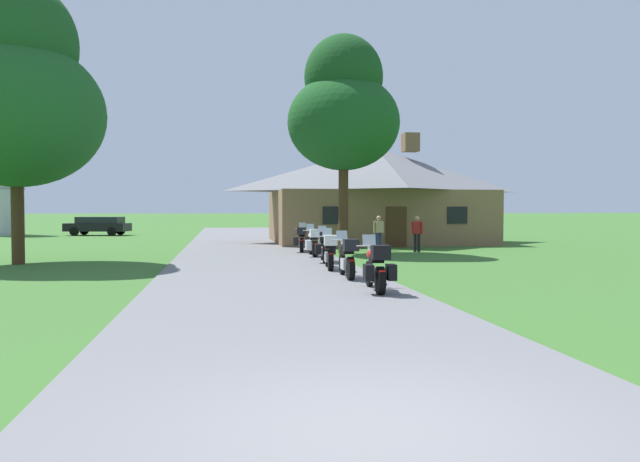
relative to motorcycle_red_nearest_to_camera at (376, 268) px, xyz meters
The scene contains 15 objects.
ground_plane 11.66m from the motorcycle_red_nearest_to_camera, 101.13° to the left, with size 500.00×500.00×0.00m, color #386628.
asphalt_driveway 9.71m from the motorcycle_red_nearest_to_camera, 103.41° to the left, with size 6.40×80.00×0.06m, color slate.
motorcycle_red_nearest_to_camera is the anchor object (origin of this frame).
motorcycle_black_second_in_row 2.89m from the motorcycle_red_nearest_to_camera, 92.03° to the left, with size 0.66×2.08×1.30m.
motorcycle_white_third_in_row 5.42m from the motorcycle_red_nearest_to_camera, 91.79° to the left, with size 0.69×2.08×1.30m.
motorcycle_silver_fourth_in_row 8.01m from the motorcycle_red_nearest_to_camera, 89.25° to the left, with size 0.83×2.08×1.30m.
motorcycle_white_fifth_in_row 10.81m from the motorcycle_red_nearest_to_camera, 89.37° to the left, with size 0.73×2.08×1.30m.
motorcycle_yellow_farthest_in_row 13.39m from the motorcycle_red_nearest_to_camera, 90.11° to the left, with size 0.92×2.08×1.30m.
stone_lodge 22.01m from the motorcycle_red_nearest_to_camera, 75.76° to the left, with size 12.66×9.36×6.51m.
bystander_tan_shirt_near_lodge 14.99m from the motorcycle_red_nearest_to_camera, 75.18° to the left, with size 0.54×0.30×1.67m.
bystander_red_shirt_beside_signpost 14.14m from the motorcycle_red_nearest_to_camera, 67.99° to the left, with size 0.47×0.38×1.67m.
tree_left_near 15.45m from the motorcycle_red_nearest_to_camera, 138.78° to the left, with size 6.20×6.20×10.22m.
tree_by_lodge_front 14.32m from the motorcycle_red_nearest_to_camera, 82.09° to the left, with size 5.02×5.02×9.75m.
metal_silo_distant 41.05m from the motorcycle_red_nearest_to_camera, 119.72° to the left, with size 3.43×3.43×7.89m.
parked_black_suv_far_left 36.22m from the motorcycle_red_nearest_to_camera, 110.77° to the left, with size 4.88×2.77×1.40m.
Camera 1 is at (-1.28, -5.10, 2.00)m, focal length 33.92 mm.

